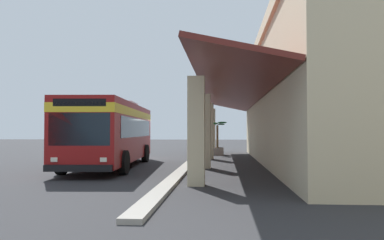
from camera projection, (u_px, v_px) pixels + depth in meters
name	position (u px, v px, depth m)	size (l,w,h in m)	color
ground	(276.00, 160.00, 24.39)	(120.00, 120.00, 0.00)	#2D2D30
curb_strip	(191.00, 162.00, 22.05)	(29.36, 0.50, 0.12)	#9E998E
plaza_building	(368.00, 99.00, 21.40)	(24.77, 15.10, 7.08)	#C6B793
transit_bus	(112.00, 130.00, 19.78)	(11.35, 3.30, 3.34)	maroon
potted_palm	(217.00, 147.00, 29.16)	(1.53, 1.52, 2.51)	gray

